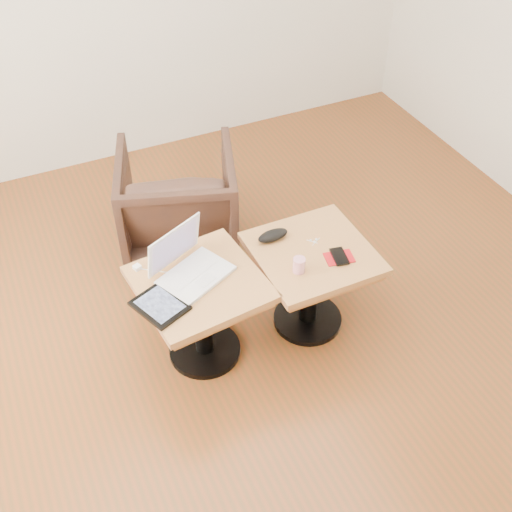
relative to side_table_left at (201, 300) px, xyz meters
name	(u,v)px	position (x,y,z in m)	size (l,w,h in m)	color
room_shell	(263,142)	(0.28, -0.14, 0.94)	(4.52, 4.52, 2.71)	brown
side_table_left	(201,300)	(0.00, 0.00, 0.00)	(0.66, 0.66, 0.54)	black
side_table_right	(311,269)	(0.62, -0.04, 0.00)	(0.60, 0.60, 0.54)	black
laptop	(189,266)	(-0.02, 0.08, 0.19)	(0.43, 0.40, 0.25)	white
tablet	(160,305)	(-0.23, -0.08, 0.14)	(0.27, 0.30, 0.02)	black
charging_adapter	(137,267)	(-0.25, 0.21, 0.15)	(0.04, 0.04, 0.02)	white
glasses_case	(273,235)	(0.47, 0.13, 0.16)	(0.17, 0.08, 0.05)	black
striped_cup	(299,265)	(0.48, -0.14, 0.18)	(0.06, 0.06, 0.08)	#D94368
earbuds_tangle	(314,241)	(0.66, 0.03, 0.14)	(0.06, 0.04, 0.01)	white
phone_on_sleeve	(339,257)	(0.72, -0.14, 0.14)	(0.16, 0.14, 0.02)	#A20E0B
armchair	(178,201)	(0.21, 0.94, -0.08)	(0.70, 0.73, 0.66)	black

